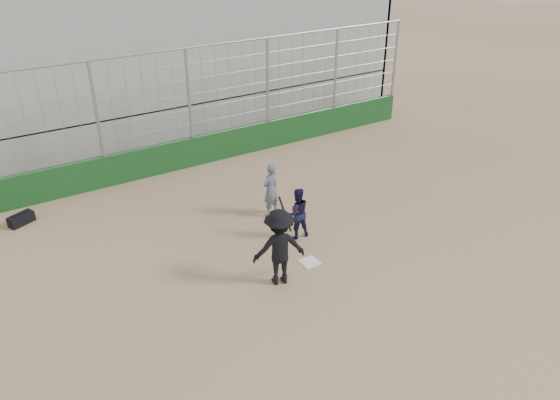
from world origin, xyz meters
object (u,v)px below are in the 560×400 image
catcher_crouched (297,221)px  equipment_bag (21,219)px  batter_at_plate (279,247)px  umpire (271,192)px

catcher_crouched → equipment_bag: size_ratio=1.33×
batter_at_plate → equipment_bag: size_ratio=2.69×
catcher_crouched → equipment_bag: catcher_crouched is taller
umpire → equipment_bag: bearing=-47.4°
batter_at_plate → equipment_bag: 7.79m
batter_at_plate → umpire: (1.50, 2.85, -0.23)m
catcher_crouched → umpire: bearing=88.1°
catcher_crouched → umpire: size_ratio=0.70×
catcher_crouched → umpire: (0.05, 1.43, 0.23)m
catcher_crouched → batter_at_plate: bearing=-135.6°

